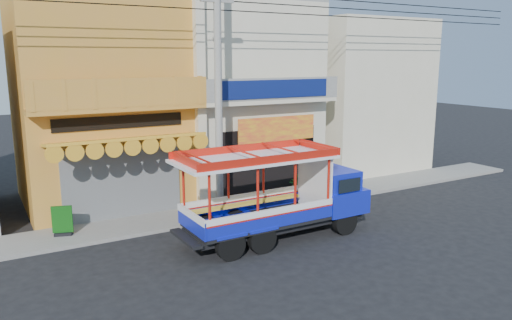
{
  "coord_description": "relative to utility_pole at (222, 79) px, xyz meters",
  "views": [
    {
      "loc": [
        -8.49,
        -12.29,
        5.73
      ],
      "look_at": [
        0.03,
        2.5,
        2.23
      ],
      "focal_mm": 35.0,
      "sensor_mm": 36.0,
      "label": 1
    }
  ],
  "objects": [
    {
      "name": "party_pilaster",
      "position": [
        -0.15,
        1.55,
        -1.03
      ],
      "size": [
        0.35,
        0.3,
        8.0
      ],
      "primitive_type": "cube",
      "color": "beige",
      "rests_on": "ground"
    },
    {
      "name": "potted_plant_b",
      "position": [
        4.7,
        0.77,
        -4.41
      ],
      "size": [
        0.61,
        0.67,
        1.01
      ],
      "primitive_type": "imported",
      "rotation": [
        0.0,
        0.0,
        1.93
      ],
      "color": "#1C6526",
      "rests_on": "sidewalk"
    },
    {
      "name": "ground",
      "position": [
        0.85,
        -3.3,
        -5.03
      ],
      "size": [
        90.0,
        90.0,
        0.0
      ],
      "primitive_type": "plane",
      "color": "black",
      "rests_on": "ground"
    },
    {
      "name": "utility_pole",
      "position": [
        0.0,
        0.0,
        0.0
      ],
      "size": [
        28.0,
        0.26,
        9.0
      ],
      "color": "gray",
      "rests_on": "ground"
    },
    {
      "name": "shophouse_right",
      "position": [
        2.85,
        4.66,
        -0.93
      ],
      "size": [
        6.0,
        6.75,
        8.24
      ],
      "color": "beige",
      "rests_on": "ground"
    },
    {
      "name": "shophouse_left",
      "position": [
        -3.15,
        4.66,
        -0.92
      ],
      "size": [
        6.0,
        7.5,
        8.24
      ],
      "color": "gold",
      "rests_on": "ground"
    },
    {
      "name": "filler_building_right",
      "position": [
        9.85,
        4.7,
        -1.23
      ],
      "size": [
        6.0,
        6.0,
        7.6
      ],
      "primitive_type": "cube",
      "color": "beige",
      "rests_on": "ground"
    },
    {
      "name": "green_sign",
      "position": [
        -5.4,
        0.76,
        -4.5
      ],
      "size": [
        0.63,
        0.45,
        0.98
      ],
      "color": "black",
      "rests_on": "sidewalk"
    },
    {
      "name": "songthaew_truck",
      "position": [
        1.04,
        -2.62,
        -3.59
      ],
      "size": [
        6.42,
        2.23,
        2.98
      ],
      "color": "black",
      "rests_on": "ground"
    },
    {
      "name": "sidewalk",
      "position": [
        0.85,
        0.7,
        -4.97
      ],
      "size": [
        30.0,
        2.0,
        0.12
      ],
      "primitive_type": "cube",
      "color": "slate",
      "rests_on": "ground"
    },
    {
      "name": "potted_plant_a",
      "position": [
        3.8,
        0.84,
        -4.43
      ],
      "size": [
        1.06,
        1.11,
        0.96
      ],
      "primitive_type": "imported",
      "rotation": [
        0.0,
        0.0,
        1.1
      ],
      "color": "#1C6526",
      "rests_on": "sidewalk"
    },
    {
      "name": "potted_plant_c",
      "position": [
        4.08,
        1.18,
        -4.46
      ],
      "size": [
        0.66,
        0.66,
        0.9
      ],
      "primitive_type": "imported",
      "rotation": [
        0.0,
        0.0,
        4.32
      ],
      "color": "#1C6526",
      "rests_on": "sidewalk"
    }
  ]
}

